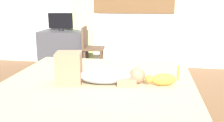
{
  "coord_description": "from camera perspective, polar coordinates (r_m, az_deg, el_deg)",
  "views": [
    {
      "loc": [
        0.42,
        -2.6,
        1.39
      ],
      "look_at": [
        -0.04,
        0.31,
        0.64
      ],
      "focal_mm": 40.58,
      "sensor_mm": 36.0,
      "label": 1
    }
  ],
  "objects": [
    {
      "name": "person_lying",
      "position": [
        2.69,
        -3.63,
        -2.75
      ],
      "size": [
        0.94,
        0.4,
        0.34
      ],
      "color": "#8C939E",
      "rests_on": "bed"
    },
    {
      "name": "bed",
      "position": [
        3.0,
        -2.52,
        -8.3
      ],
      "size": [
        2.13,
        1.82,
        0.49
      ],
      "color": "#997A56",
      "rests_on": "ground"
    },
    {
      "name": "ground_plane",
      "position": [
        2.98,
        -0.11,
        -13.59
      ],
      "size": [
        16.0,
        16.0,
        0.0
      ],
      "primitive_type": "plane",
      "color": "brown"
    },
    {
      "name": "curtain_left",
      "position": [
        5.27,
        -6.9,
        12.69
      ],
      "size": [
        0.44,
        0.06,
        2.52
      ],
      "primitive_type": "cube",
      "color": "#ADCC75",
      "rests_on": "ground"
    },
    {
      "name": "cat",
      "position": [
        2.68,
        11.18,
        -4.07
      ],
      "size": [
        0.35,
        0.17,
        0.21
      ],
      "color": "#C67A2D",
      "rests_on": "bed"
    },
    {
      "name": "cup",
      "position": [
        5.25,
        -7.2,
        7.44
      ],
      "size": [
        0.07,
        0.07,
        0.08
      ],
      "primitive_type": "cylinder",
      "color": "white",
      "rests_on": "desk"
    },
    {
      "name": "tv_monitor",
      "position": [
        5.13,
        -11.5,
        8.7
      ],
      "size": [
        0.48,
        0.1,
        0.35
      ],
      "color": "black",
      "rests_on": "desk"
    },
    {
      "name": "chair_by_desk",
      "position": [
        4.75,
        -5.04,
        3.44
      ],
      "size": [
        0.41,
        0.41,
        0.86
      ],
      "color": "#4C3828",
      "rests_on": "ground"
    },
    {
      "name": "desk",
      "position": [
        5.2,
        -10.81,
        2.64
      ],
      "size": [
        0.9,
        0.56,
        0.74
      ],
      "color": "#38383D",
      "rests_on": "ground"
    }
  ]
}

